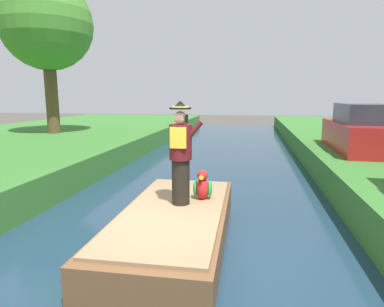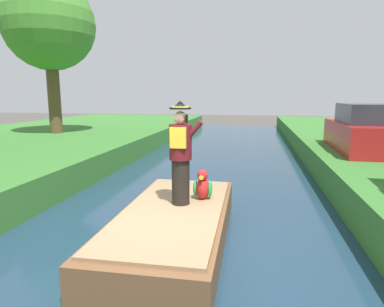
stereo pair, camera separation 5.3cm
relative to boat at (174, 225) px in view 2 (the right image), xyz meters
The scene contains 7 objects.
ground_plane 0.65m from the boat, 90.00° to the right, with size 80.00×80.00×0.00m, color #4C4742.
canal_water 0.62m from the boat, 90.00° to the right, with size 6.41×48.00×0.10m, color #1E384C.
boat is the anchor object (origin of this frame).
person_pirate 1.26m from the boat, 75.19° to the left, with size 0.61×0.42×1.85m.
parrot_plush 0.93m from the boat, 56.28° to the left, with size 0.36×0.35×0.57m.
tree_broad 12.89m from the boat, 131.89° to the left, with size 4.06×4.06×6.92m.
parked_car_red 7.72m from the boat, 51.28° to the left, with size 1.80×4.04×1.50m.
Camera 2 is at (1.33, -4.83, 2.66)m, focal length 30.90 mm.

